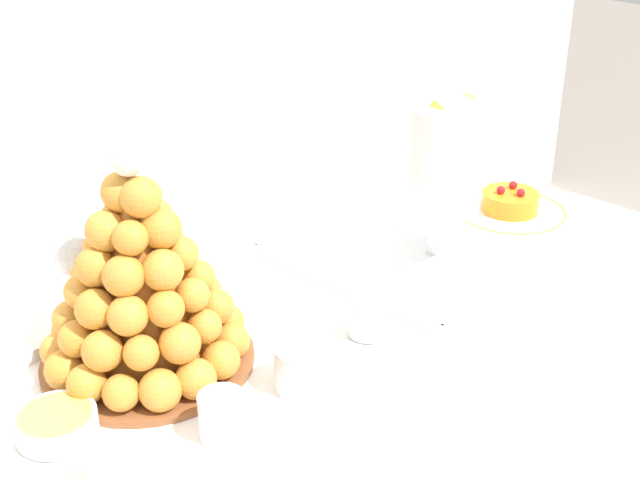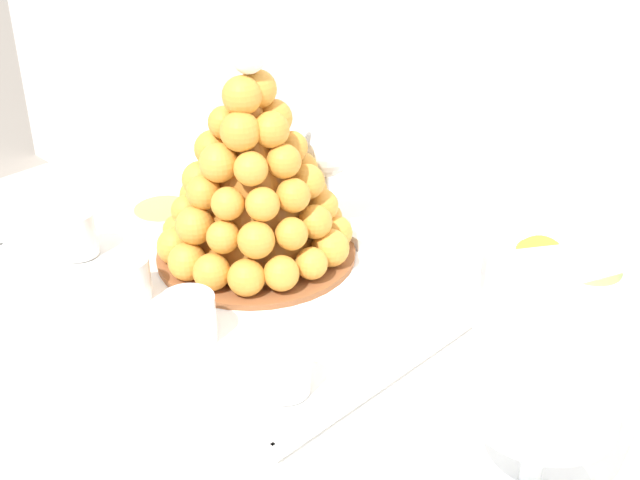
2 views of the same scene
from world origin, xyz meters
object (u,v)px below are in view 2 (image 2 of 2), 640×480
(dessert_cup_mid_left, at_px, (129,280))
(dessert_cup_centre, at_px, (189,320))
(macaron_goblet, at_px, (553,340))
(dessert_cup_left, at_px, (78,235))
(wine_glass, at_px, (327,155))
(creme_brulee_ramekin, at_px, (164,216))
(serving_tray, at_px, (232,283))
(croquembouche, at_px, (253,180))
(dessert_cup_mid_right, at_px, (286,373))

(dessert_cup_mid_left, relative_size, dessert_cup_centre, 0.86)
(dessert_cup_centre, height_order, macaron_goblet, macaron_goblet)
(dessert_cup_left, bearing_deg, wine_glass, 59.50)
(wine_glass, bearing_deg, creme_brulee_ramekin, -133.07)
(serving_tray, distance_m, dessert_cup_mid_left, 0.13)
(serving_tray, xyz_separation_m, creme_brulee_ramekin, (-0.18, 0.03, 0.02))
(croquembouche, xyz_separation_m, dessert_cup_centre, (0.09, -0.17, -0.08))
(dessert_cup_centre, bearing_deg, dessert_cup_mid_left, 178.94)
(dessert_cup_left, distance_m, dessert_cup_centre, 0.25)
(dessert_cup_mid_left, bearing_deg, dessert_cup_mid_right, 2.75)
(dessert_cup_left, bearing_deg, croquembouche, 43.68)
(dessert_cup_mid_left, relative_size, dessert_cup_mid_right, 1.08)
(croquembouche, distance_m, dessert_cup_left, 0.24)
(dessert_cup_mid_right, xyz_separation_m, wine_glass, (-0.22, 0.29, 0.08))
(dessert_cup_centre, bearing_deg, croquembouche, 116.49)
(dessert_cup_left, bearing_deg, serving_tray, 26.39)
(creme_brulee_ramekin, xyz_separation_m, macaron_goblet, (0.62, -0.05, 0.14))
(serving_tray, relative_size, creme_brulee_ramekin, 6.06)
(dessert_cup_mid_right, xyz_separation_m, macaron_goblet, (0.24, 0.07, 0.13))
(creme_brulee_ramekin, height_order, macaron_goblet, macaron_goblet)
(serving_tray, bearing_deg, dessert_cup_mid_left, -119.03)
(dessert_cup_centre, bearing_deg, serving_tray, 118.54)
(dessert_cup_left, height_order, macaron_goblet, macaron_goblet)
(croquembouche, relative_size, dessert_cup_left, 4.80)
(serving_tray, bearing_deg, dessert_cup_left, -153.61)
(dessert_cup_left, relative_size, wine_glass, 0.39)
(dessert_cup_mid_right, height_order, creme_brulee_ramekin, dessert_cup_mid_right)
(serving_tray, height_order, dessert_cup_mid_left, dessert_cup_mid_left)
(dessert_cup_left, bearing_deg, macaron_goblet, 6.42)
(creme_brulee_ramekin, bearing_deg, dessert_cup_centre, -30.00)
(creme_brulee_ramekin, relative_size, wine_glass, 0.58)
(croquembouche, xyz_separation_m, dessert_cup_mid_left, (-0.03, -0.17, -0.08))
(croquembouche, distance_m, dessert_cup_mid_left, 0.19)
(dessert_cup_centre, distance_m, creme_brulee_ramekin, 0.27)
(dessert_cup_mid_left, height_order, dessert_cup_mid_right, dessert_cup_mid_left)
(dessert_cup_left, xyz_separation_m, creme_brulee_ramekin, (0.02, 0.12, -0.01))
(dessert_cup_mid_right, distance_m, wine_glass, 0.37)
(dessert_cup_centre, height_order, creme_brulee_ramekin, dessert_cup_centre)
(croquembouche, relative_size, dessert_cup_mid_left, 5.50)
(croquembouche, bearing_deg, dessert_cup_mid_left, -100.98)
(serving_tray, distance_m, dessert_cup_mid_right, 0.22)
(croquembouche, bearing_deg, serving_tray, -67.24)
(croquembouche, height_order, creme_brulee_ramekin, croquembouche)
(dessert_cup_left, relative_size, dessert_cup_mid_right, 1.24)
(creme_brulee_ramekin, height_order, wine_glass, wine_glass)
(dessert_cup_mid_left, distance_m, creme_brulee_ramekin, 0.18)
(serving_tray, xyz_separation_m, dessert_cup_mid_left, (-0.06, -0.11, 0.03))
(dessert_cup_centre, xyz_separation_m, macaron_goblet, (0.38, 0.09, 0.13))
(dessert_cup_mid_right, xyz_separation_m, creme_brulee_ramekin, (-0.38, 0.12, -0.01))
(croquembouche, bearing_deg, macaron_goblet, -10.48)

